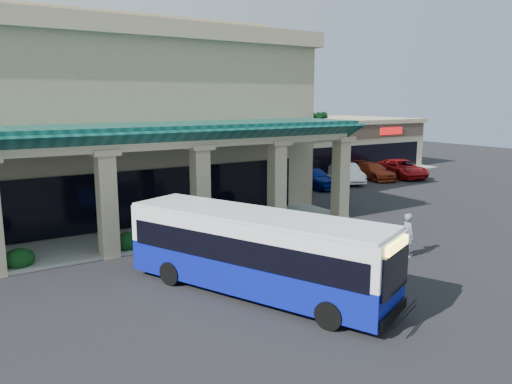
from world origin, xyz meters
TOP-DOWN VIEW (x-y plane):
  - ground at (0.00, 0.00)m, footprint 110.00×110.00m
  - main_building at (-8.00, 16.00)m, footprint 30.80×14.80m
  - arcade at (-8.00, 6.80)m, footprint 30.00×6.20m
  - strip_mall at (18.00, 24.00)m, footprint 22.50×12.50m
  - palm_0 at (8.50, 11.00)m, footprint 2.40×2.40m
  - palm_1 at (9.50, 14.00)m, footprint 2.40×2.40m
  - broadleaf_tree at (7.50, 19.00)m, footprint 2.60×2.60m
  - transit_bus at (-4.39, -1.84)m, footprint 6.35×10.64m
  - pedestrian at (3.56, -1.88)m, footprint 0.67×0.82m
  - car_silver at (11.08, 13.90)m, footprint 2.23×4.97m
  - car_white at (14.96, 14.25)m, footprint 3.46×5.12m
  - car_red at (18.13, 14.41)m, footprint 2.74×5.25m
  - car_gray at (21.08, 13.77)m, footprint 4.12×6.20m

SIDE VIEW (x-z plane):
  - ground at x=0.00m, z-range 0.00..0.00m
  - car_red at x=18.13m, z-range 0.00..1.45m
  - car_gray at x=21.08m, z-range 0.00..1.58m
  - car_white at x=14.96m, z-range 0.00..1.60m
  - car_silver at x=11.08m, z-range 0.00..1.66m
  - pedestrian at x=3.56m, z-range 0.00..1.94m
  - transit_bus at x=-4.39m, z-range 0.00..2.94m
  - broadleaf_tree at x=7.50m, z-range 0.00..4.81m
  - strip_mall at x=18.00m, z-range 0.00..4.90m
  - arcade at x=-8.00m, z-range 0.00..5.70m
  - palm_1 at x=9.50m, z-range 0.00..5.80m
  - palm_0 at x=8.50m, z-range 0.00..6.60m
  - main_building at x=-8.00m, z-range 0.00..11.35m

